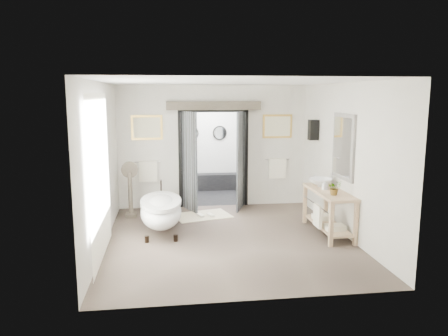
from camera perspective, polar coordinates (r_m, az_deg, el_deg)
The scene contains 13 objects.
ground_plane at distance 8.30m, azimuth 0.56°, elevation -9.23°, with size 5.00×5.00×0.00m, color brown.
room_shell at distance 7.76m, azimuth 0.46°, elevation 3.53°, with size 4.52×5.02×2.91m.
shower_room at distance 11.95m, azimuth -2.17°, elevation 1.06°, with size 2.22×2.01×2.51m.
back_wall_dressing at distance 10.21m, azimuth -1.28°, elevation 3.33°, with size 3.82×0.78×2.52m.
clawfoot_tub at distance 8.70m, azimuth -8.22°, elevation -5.51°, with size 0.80×1.78×0.87m.
vanity at distance 8.70m, azimuth 13.38°, elevation -5.14°, with size 0.57×1.60×0.85m.
pedestal_mirror at distance 9.81m, azimuth -12.13°, elevation -3.25°, with size 0.37×0.24×1.24m.
rug at distance 9.81m, azimuth -2.84°, elevation -6.22°, with size 1.20×0.80×0.01m, color beige.
slippers at distance 9.73m, azimuth -2.43°, elevation -6.16°, with size 0.39×0.26×0.05m.
basin at distance 8.96m, azimuth 12.47°, elevation -1.87°, with size 0.48×0.48×0.17m, color white.
plant at distance 8.26m, azimuth 14.22°, elevation -2.53°, with size 0.24×0.21×0.27m, color gray.
soap_bottle_a at distance 8.69m, azimuth 13.02°, elevation -2.18°, with size 0.08×0.08×0.18m, color gray.
soap_bottle_b at distance 9.25m, azimuth 11.78°, elevation -1.43°, with size 0.15×0.15×0.19m, color gray.
Camera 1 is at (-1.13, -7.77, 2.68)m, focal length 35.00 mm.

